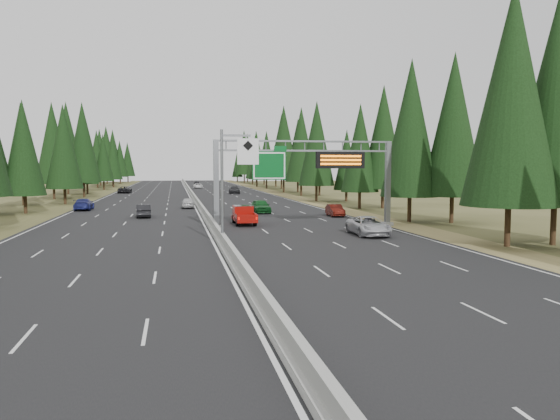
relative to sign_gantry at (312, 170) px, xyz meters
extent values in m
plane|color=#42421E|center=(-8.92, -34.88, -5.27)|extent=(400.00, 400.00, 0.00)
cube|color=black|center=(-8.92, 45.12, -5.23)|extent=(32.00, 260.00, 0.08)
cube|color=olive|center=(8.88, 45.12, -5.24)|extent=(3.60, 260.00, 0.06)
cube|color=#42421E|center=(-26.72, 45.12, -5.24)|extent=(3.60, 260.00, 0.06)
cube|color=gray|center=(-8.92, 45.12, -5.04)|extent=(0.70, 260.00, 0.30)
cube|color=gray|center=(-8.92, 45.12, -4.64)|extent=(0.30, 260.00, 0.60)
cube|color=slate|center=(-8.57, 0.12, -1.29)|extent=(0.45, 0.45, 7.80)
cube|color=gray|center=(-8.57, 0.12, -5.04)|extent=(0.90, 0.90, 0.30)
cube|color=slate|center=(7.28, 0.12, -1.29)|extent=(0.45, 0.45, 7.80)
cube|color=gray|center=(7.28, 0.12, -5.04)|extent=(0.90, 0.90, 0.30)
cube|color=slate|center=(-0.64, 0.12, 2.53)|extent=(15.85, 0.35, 0.16)
cube|color=slate|center=(-0.64, 0.12, 1.69)|extent=(15.85, 0.35, 0.16)
cube|color=#054C19|center=(-3.92, -0.13, 0.36)|extent=(3.00, 0.10, 2.50)
cube|color=silver|center=(-3.92, -0.19, 0.36)|extent=(2.85, 0.02, 2.35)
cube|color=#054C19|center=(-2.92, -0.13, 1.86)|extent=(1.10, 0.10, 0.45)
cube|color=black|center=(2.58, -0.18, 0.86)|extent=(4.50, 0.40, 1.50)
cube|color=orange|center=(2.58, -0.40, 1.21)|extent=(3.80, 0.02, 0.18)
cube|color=orange|center=(2.58, -0.40, 0.86)|extent=(3.80, 0.02, 0.18)
cube|color=orange|center=(2.58, -0.40, 0.51)|extent=(3.80, 0.02, 0.18)
cylinder|color=slate|center=(-8.92, -9.88, -1.19)|extent=(0.20, 0.20, 8.00)
cube|color=gray|center=(-8.92, -9.88, -5.09)|extent=(0.50, 0.50, 0.20)
cube|color=slate|center=(-7.92, -9.88, 2.41)|extent=(2.00, 0.15, 0.15)
cube|color=silver|center=(-7.12, -10.00, 1.31)|extent=(1.50, 0.06, 1.80)
cylinder|color=black|center=(10.26, -14.08, -3.84)|extent=(0.40, 0.40, 2.86)
cone|color=black|center=(10.26, -14.08, 5.10)|extent=(6.43, 6.43, 15.01)
cylinder|color=black|center=(14.10, -13.70, -3.82)|extent=(0.40, 0.40, 2.90)
cone|color=black|center=(14.10, -13.70, 5.23)|extent=(6.52, 6.52, 15.20)
cylinder|color=black|center=(10.88, 3.23, -3.98)|extent=(0.40, 0.40, 2.59)
cone|color=black|center=(10.88, 3.23, 4.10)|extent=(5.82, 5.82, 13.57)
cylinder|color=black|center=(14.65, 1.73, -3.94)|extent=(0.40, 0.40, 2.66)
cone|color=black|center=(14.65, 1.73, 4.38)|extent=(5.99, 5.99, 13.98)
cylinder|color=black|center=(12.00, 21.38, -4.16)|extent=(0.40, 0.40, 2.22)
cone|color=black|center=(12.00, 21.38, 2.78)|extent=(4.99, 4.99, 11.65)
cylinder|color=black|center=(15.21, 21.36, -3.96)|extent=(0.40, 0.40, 2.62)
cone|color=black|center=(15.21, 21.36, 4.23)|extent=(5.90, 5.90, 13.76)
cylinder|color=black|center=(10.16, 36.85, -3.99)|extent=(0.40, 0.40, 2.55)
cone|color=black|center=(10.16, 36.85, 3.99)|extent=(5.74, 5.74, 13.40)
cylinder|color=black|center=(14.96, 36.24, -4.35)|extent=(0.40, 0.40, 1.84)
cone|color=black|center=(14.96, 36.24, 1.40)|extent=(4.14, 4.14, 9.66)
cylinder|color=black|center=(11.68, 54.08, -3.92)|extent=(0.40, 0.40, 2.70)
cone|color=black|center=(11.68, 54.08, 4.53)|extent=(6.08, 6.08, 14.19)
cylinder|color=black|center=(15.36, 54.25, -4.29)|extent=(0.40, 0.40, 1.95)
cone|color=black|center=(15.36, 54.25, 1.82)|extent=(4.40, 4.40, 10.26)
cylinder|color=black|center=(11.13, 68.31, -3.77)|extent=(0.40, 0.40, 3.00)
cone|color=black|center=(11.13, 68.31, 5.59)|extent=(6.74, 6.74, 15.73)
cylinder|color=black|center=(14.44, 69.05, -3.98)|extent=(0.40, 0.40, 2.57)
cone|color=black|center=(14.44, 69.05, 4.07)|extent=(5.79, 5.79, 13.52)
cylinder|color=black|center=(10.75, 88.43, -4.10)|extent=(0.40, 0.40, 2.33)
cone|color=black|center=(10.75, 88.43, 3.18)|extent=(5.24, 5.24, 12.24)
cylinder|color=black|center=(14.45, 87.73, -3.77)|extent=(0.40, 0.40, 3.00)
cone|color=black|center=(14.45, 87.73, 5.61)|extent=(6.75, 6.75, 15.76)
cylinder|color=black|center=(10.47, 103.10, -4.21)|extent=(0.40, 0.40, 2.11)
cone|color=black|center=(10.47, 103.10, 2.39)|extent=(4.76, 4.76, 11.10)
cylinder|color=black|center=(15.83, 102.90, -4.24)|extent=(0.40, 0.40, 2.07)
cone|color=black|center=(15.83, 102.90, 2.22)|extent=(4.65, 4.65, 10.85)
cylinder|color=black|center=(11.91, 121.73, -4.30)|extent=(0.40, 0.40, 1.94)
cone|color=black|center=(11.91, 121.73, 1.77)|extent=(4.37, 4.37, 10.19)
cylinder|color=black|center=(15.30, 119.97, -4.25)|extent=(0.40, 0.40, 2.05)
cone|color=black|center=(15.30, 119.97, 2.15)|extent=(4.60, 4.60, 10.74)
cylinder|color=black|center=(11.40, 138.24, -3.82)|extent=(0.40, 0.40, 2.89)
cone|color=black|center=(11.40, 138.24, 5.20)|extent=(6.50, 6.50, 15.17)
cylinder|color=black|center=(15.21, 135.76, -3.84)|extent=(0.40, 0.40, 2.85)
cone|color=black|center=(15.21, 135.76, 5.06)|extent=(6.41, 6.41, 14.96)
cylinder|color=black|center=(10.89, 154.80, -4.38)|extent=(0.40, 0.40, 1.78)
cone|color=black|center=(10.89, 154.80, 1.20)|extent=(4.02, 4.02, 9.37)
cylinder|color=black|center=(14.28, 151.45, -3.85)|extent=(0.40, 0.40, 2.83)
cone|color=black|center=(14.28, 151.45, 5.00)|extent=(6.37, 6.37, 14.87)
cylinder|color=black|center=(-29.53, 21.37, -4.20)|extent=(0.40, 0.40, 2.15)
cone|color=black|center=(-29.53, 21.37, 2.51)|extent=(4.83, 4.83, 11.27)
cylinder|color=black|center=(-27.93, 36.77, -4.10)|extent=(0.40, 0.40, 2.34)
cone|color=black|center=(-27.93, 36.77, 3.23)|extent=(5.27, 5.27, 12.31)
cylinder|color=black|center=(-33.62, 36.79, -4.08)|extent=(0.40, 0.40, 2.37)
cone|color=black|center=(-33.62, 36.79, 3.32)|extent=(5.33, 5.33, 12.43)
cylinder|color=black|center=(-28.14, 55.39, -3.90)|extent=(0.40, 0.40, 2.73)
cone|color=black|center=(-28.14, 55.39, 4.63)|extent=(6.14, 6.14, 14.33)
cylinder|color=black|center=(-32.45, 51.47, -3.94)|extent=(0.40, 0.40, 2.65)
cone|color=black|center=(-32.45, 51.47, 4.34)|extent=(5.96, 5.96, 13.92)
cylinder|color=black|center=(-29.67, 69.41, -4.25)|extent=(0.40, 0.40, 2.04)
cone|color=black|center=(-29.67, 69.41, 2.13)|extent=(4.59, 4.59, 10.71)
cylinder|color=black|center=(-33.35, 69.16, -3.78)|extent=(0.40, 0.40, 2.98)
cone|color=black|center=(-33.35, 69.16, 5.54)|extent=(6.71, 6.71, 15.65)
cylinder|color=black|center=(-28.74, 88.65, -4.20)|extent=(0.40, 0.40, 2.14)
cone|color=black|center=(-28.74, 88.65, 2.50)|extent=(4.82, 4.82, 11.25)
cylinder|color=black|center=(-33.07, 86.78, -3.95)|extent=(0.40, 0.40, 2.63)
cone|color=black|center=(-33.07, 86.78, 4.27)|extent=(5.92, 5.92, 13.82)
cylinder|color=black|center=(-28.18, 104.32, -4.18)|extent=(0.40, 0.40, 2.18)
cone|color=black|center=(-28.18, 104.32, 2.63)|extent=(4.90, 4.90, 11.44)
cylinder|color=black|center=(-32.41, 105.41, -4.04)|extent=(0.40, 0.40, 2.46)
cone|color=black|center=(-32.41, 105.41, 3.63)|extent=(5.53, 5.53, 12.89)
cylinder|color=black|center=(-29.79, 118.19, -4.34)|extent=(0.40, 0.40, 1.86)
cone|color=black|center=(-29.79, 118.19, 1.47)|extent=(4.18, 4.18, 9.76)
cylinder|color=black|center=(-33.70, 121.53, -3.93)|extent=(0.40, 0.40, 2.68)
cone|color=black|center=(-33.70, 121.53, 4.46)|extent=(6.04, 6.04, 14.09)
cylinder|color=black|center=(-29.59, 138.30, -4.13)|extent=(0.40, 0.40, 2.27)
cone|color=black|center=(-29.59, 138.30, 2.97)|extent=(5.12, 5.12, 11.94)
cylinder|color=black|center=(-33.58, 136.81, -3.77)|extent=(0.40, 0.40, 3.00)
cone|color=black|center=(-33.58, 136.81, 5.59)|extent=(6.74, 6.74, 15.73)
cylinder|color=black|center=(-28.24, 151.98, -4.13)|extent=(0.40, 0.40, 2.27)
cone|color=black|center=(-28.24, 151.98, 2.96)|extent=(5.11, 5.11, 11.91)
cylinder|color=black|center=(-33.35, 153.89, -3.77)|extent=(0.40, 0.40, 3.00)
cone|color=black|center=(-33.35, 153.89, 5.62)|extent=(6.76, 6.76, 15.78)
imported|color=#AEAEB3|center=(3.01, -6.50, -4.44)|extent=(2.59, 5.41, 1.49)
cylinder|color=black|center=(-6.52, 1.88, -4.81)|extent=(0.28, 0.76, 0.76)
cylinder|color=black|center=(-4.91, 1.88, -4.81)|extent=(0.28, 0.76, 0.76)
cylinder|color=black|center=(-6.52, 5.02, -4.81)|extent=(0.28, 0.76, 0.76)
cylinder|color=black|center=(-4.91, 5.02, -4.81)|extent=(0.28, 0.76, 0.76)
cube|color=#960E09|center=(-5.71, 3.50, -4.67)|extent=(1.90, 5.32, 0.28)
cube|color=#960E09|center=(-5.71, 4.35, -4.00)|extent=(1.80, 2.09, 1.04)
cube|color=black|center=(-5.71, 4.35, -3.72)|extent=(1.61, 1.80, 0.52)
cube|color=#960E09|center=(-6.62, 2.07, -4.33)|extent=(0.09, 2.28, 0.57)
cube|color=#960E09|center=(-4.81, 2.07, -4.33)|extent=(0.09, 2.28, 0.57)
cube|color=#960E09|center=(-5.71, 0.93, -4.33)|extent=(1.90, 0.09, 0.57)
imported|color=#124F1D|center=(-2.15, 16.05, -4.38)|extent=(2.06, 4.79, 1.61)
imported|color=#52120B|center=(5.24, 10.12, -4.53)|extent=(1.58, 4.05, 1.31)
imported|color=black|center=(-0.18, 62.98, -4.43)|extent=(2.41, 5.36, 1.52)
imported|color=white|center=(-6.27, 92.51, -4.54)|extent=(2.30, 4.73, 1.30)
imported|color=black|center=(-5.98, 106.71, -4.43)|extent=(2.00, 4.53, 1.51)
imported|color=black|center=(-15.49, 12.98, -4.49)|extent=(1.79, 4.36, 1.40)
imported|color=navy|center=(-23.42, 24.47, -4.45)|extent=(2.17, 5.13, 1.48)
imported|color=#BBBBBB|center=(-10.42, 25.27, -4.49)|extent=(1.78, 4.17, 1.40)
imported|color=black|center=(-22.29, 69.83, -4.47)|extent=(2.65, 5.28, 1.44)
camera|label=1|loc=(-12.15, -47.60, 0.25)|focal=35.00mm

